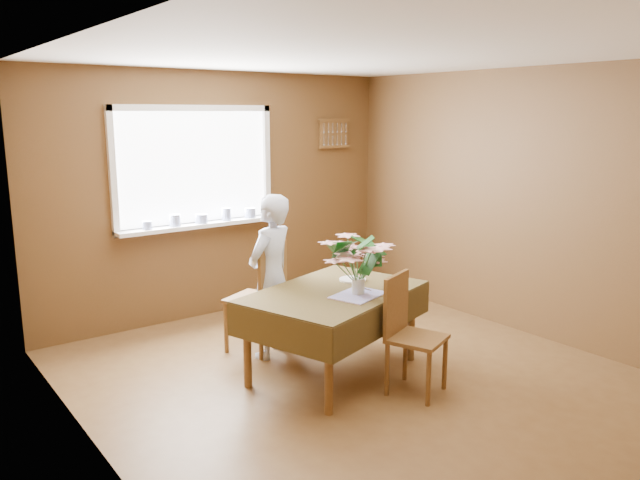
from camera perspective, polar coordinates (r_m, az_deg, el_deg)
floor at (r=5.08m, az=3.81°, el=-12.70°), size 4.50×4.50×0.00m
ceiling at (r=4.65m, az=4.24°, el=16.65°), size 4.50×4.50×0.00m
wall_back at (r=6.55m, az=-8.96°, el=4.11°), size 4.00×0.00×4.00m
wall_left at (r=3.74m, az=-19.87°, el=-2.04°), size 0.00×4.50×4.50m
wall_right at (r=6.19m, az=18.22°, el=3.23°), size 0.00×4.50×4.50m
window_assembly at (r=6.36m, az=-11.10°, el=4.75°), size 1.72×0.20×1.22m
spoon_rack at (r=7.27m, az=1.30°, el=9.71°), size 0.44×0.05×0.33m
dining_table at (r=5.01m, az=1.29°, el=-5.56°), size 1.65×1.35×0.70m
chair_far at (r=5.50m, az=-5.29°, el=-4.83°), size 0.57×0.57×0.99m
chair_near at (r=4.78m, az=8.01°, el=-8.00°), size 0.50×0.50×0.90m
seated_woman at (r=5.37m, az=-4.51°, el=-3.33°), size 0.61×0.52×1.42m
flower_bouquet at (r=4.83m, az=3.55°, el=-1.70°), size 0.51×0.51×0.44m
side_plate at (r=5.29m, az=3.00°, el=-3.63°), size 0.27×0.27×0.01m
table_knife at (r=5.03m, az=3.83°, el=-4.39°), size 0.04×0.21×0.00m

